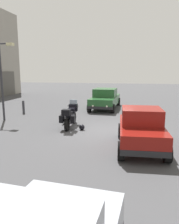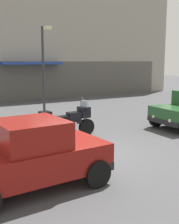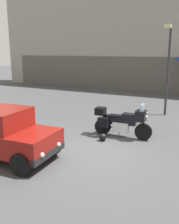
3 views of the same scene
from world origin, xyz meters
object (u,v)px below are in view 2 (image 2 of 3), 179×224
at_px(helmet, 64,141).
at_px(car_compact_side, 32,155).
at_px(streetlamp_curbside, 44,62).
at_px(bollard_curbside, 82,105).
at_px(motorcycle, 67,122).

relative_size(helmet, car_compact_side, 0.08).
bearing_deg(streetlamp_curbside, helmet, -104.16).
bearing_deg(car_compact_side, helmet, 49.63).
height_order(car_compact_side, bollard_curbside, car_compact_side).
bearing_deg(motorcycle, streetlamp_curbside, 75.90).
bearing_deg(bollard_curbside, car_compact_side, -125.20).
height_order(streetlamp_curbside, bollard_curbside, streetlamp_curbside).
distance_m(motorcycle, helmet, 0.98).
distance_m(streetlamp_curbside, bollard_curbside, 3.10).
bearing_deg(helmet, motorcycle, 58.31).
bearing_deg(helmet, streetlamp_curbside, 75.84).
xyz_separation_m(motorcycle, bollard_curbside, (2.90, 4.20, -0.13)).
bearing_deg(motorcycle, car_compact_side, -129.22).
distance_m(motorcycle, streetlamp_curbside, 4.78).
bearing_deg(streetlamp_curbside, motorcycle, -100.71).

